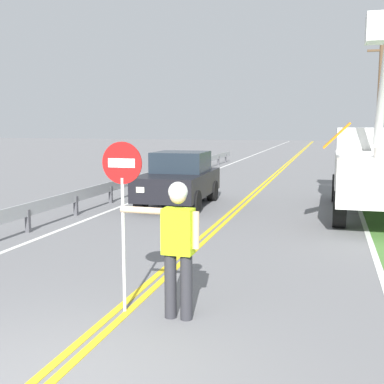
% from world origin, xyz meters
% --- Properties ---
extents(centerline_yellow_left, '(0.11, 110.00, 0.01)m').
position_xyz_m(centerline_yellow_left, '(-0.09, 20.00, 0.01)').
color(centerline_yellow_left, yellow).
rests_on(centerline_yellow_left, ground).
extents(centerline_yellow_right, '(0.11, 110.00, 0.01)m').
position_xyz_m(centerline_yellow_right, '(0.09, 20.00, 0.01)').
color(centerline_yellow_right, yellow).
rests_on(centerline_yellow_right, ground).
extents(edge_line_right, '(0.12, 110.00, 0.01)m').
position_xyz_m(edge_line_right, '(3.60, 20.00, 0.01)').
color(edge_line_right, silver).
rests_on(edge_line_right, ground).
extents(edge_line_left, '(0.12, 110.00, 0.01)m').
position_xyz_m(edge_line_left, '(-3.60, 20.00, 0.01)').
color(edge_line_left, silver).
rests_on(edge_line_left, ground).
extents(flagger_worker, '(1.09, 0.25, 1.83)m').
position_xyz_m(flagger_worker, '(0.81, 2.28, 1.05)').
color(flagger_worker, '#2D2D33').
rests_on(flagger_worker, ground).
extents(stop_sign_paddle, '(0.56, 0.04, 2.33)m').
position_xyz_m(stop_sign_paddle, '(0.04, 2.30, 1.71)').
color(stop_sign_paddle, silver).
rests_on(stop_sign_paddle, ground).
extents(utility_bucket_truck, '(2.67, 6.82, 5.69)m').
position_xyz_m(utility_bucket_truck, '(3.98, 11.47, 1.42)').
color(utility_bucket_truck, silver).
rests_on(utility_bucket_truck, ground).
extents(oncoming_sedan_nearest, '(2.02, 4.16, 1.70)m').
position_xyz_m(oncoming_sedan_nearest, '(-1.90, 11.07, 0.83)').
color(oncoming_sedan_nearest, black).
rests_on(oncoming_sedan_nearest, ground).
extents(utility_pole_mid, '(1.80, 0.28, 8.00)m').
position_xyz_m(utility_pole_mid, '(5.68, 31.34, 4.18)').
color(utility_pole_mid, brown).
rests_on(utility_pole_mid, ground).
extents(guardrail_left_shoulder, '(0.10, 32.00, 0.71)m').
position_xyz_m(guardrail_left_shoulder, '(-4.20, 14.28, 0.52)').
color(guardrail_left_shoulder, '#9EA0A3').
rests_on(guardrail_left_shoulder, ground).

